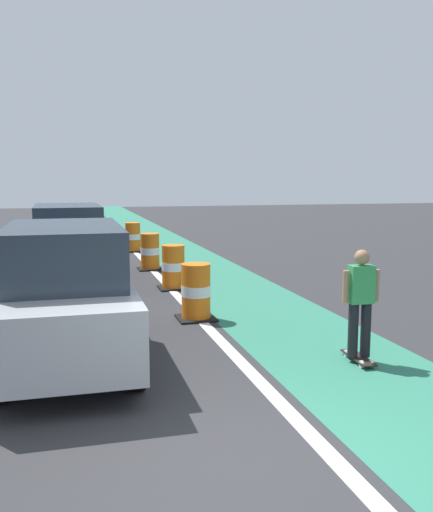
# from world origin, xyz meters

# --- Properties ---
(ground_plane) EXTENTS (100.00, 100.00, 0.00)m
(ground_plane) POSITION_xyz_m (0.00, 0.00, 0.00)
(ground_plane) COLOR #2D2D30
(bike_lane_strip) EXTENTS (2.50, 80.00, 0.01)m
(bike_lane_strip) POSITION_xyz_m (2.40, 12.00, 0.00)
(bike_lane_strip) COLOR #2D755B
(bike_lane_strip) RESTS_ON ground
(lane_divider_stripe) EXTENTS (0.20, 80.00, 0.01)m
(lane_divider_stripe) POSITION_xyz_m (0.90, 12.00, 0.01)
(lane_divider_stripe) COLOR silver
(lane_divider_stripe) RESTS_ON ground
(skateboarder_on_lane) EXTENTS (0.57, 0.81, 1.69)m
(skateboarder_on_lane) POSITION_xyz_m (2.60, 2.43, 0.91)
(skateboarder_on_lane) COLOR black
(skateboarder_on_lane) RESTS_ON ground
(parked_suv_nearest) EXTENTS (1.94, 4.61, 2.04)m
(parked_suv_nearest) POSITION_xyz_m (-1.58, 3.64, 1.04)
(parked_suv_nearest) COLOR #9EA0A5
(parked_suv_nearest) RESTS_ON ground
(parked_suv_second) EXTENTS (1.98, 4.63, 2.04)m
(parked_suv_second) POSITION_xyz_m (-1.51, 10.09, 1.04)
(parked_suv_second) COLOR navy
(parked_suv_second) RESTS_ON ground
(parked_sedan_third) EXTENTS (2.02, 4.15, 1.70)m
(parked_sedan_third) POSITION_xyz_m (-1.73, 15.86, 0.83)
(parked_sedan_third) COLOR navy
(parked_sedan_third) RESTS_ON ground
(traffic_barrel_front) EXTENTS (0.73, 0.73, 1.09)m
(traffic_barrel_front) POSITION_xyz_m (0.84, 5.55, 0.53)
(traffic_barrel_front) COLOR orange
(traffic_barrel_front) RESTS_ON ground
(traffic_barrel_mid) EXTENTS (0.73, 0.73, 1.09)m
(traffic_barrel_mid) POSITION_xyz_m (0.98, 8.65, 0.53)
(traffic_barrel_mid) COLOR orange
(traffic_barrel_mid) RESTS_ON ground
(traffic_barrel_back) EXTENTS (0.73, 0.73, 1.09)m
(traffic_barrel_back) POSITION_xyz_m (0.85, 11.74, 0.53)
(traffic_barrel_back) COLOR orange
(traffic_barrel_back) RESTS_ON ground
(traffic_barrel_far) EXTENTS (0.73, 0.73, 1.09)m
(traffic_barrel_far) POSITION_xyz_m (0.84, 16.06, 0.53)
(traffic_barrel_far) COLOR orange
(traffic_barrel_far) RESTS_ON ground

